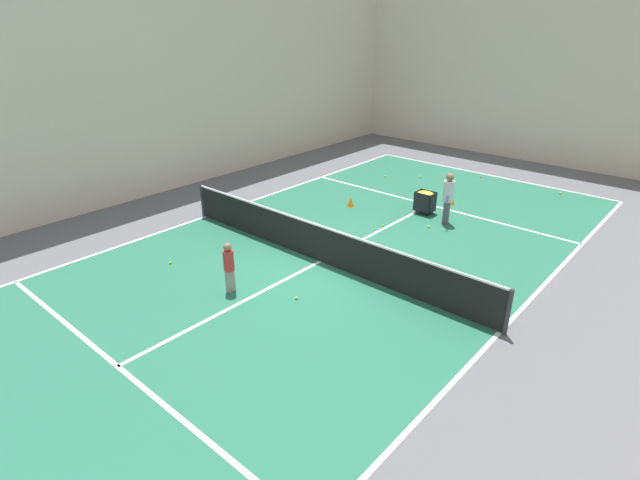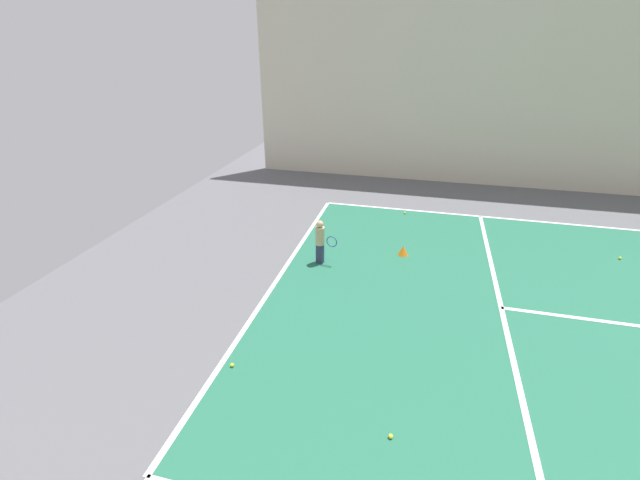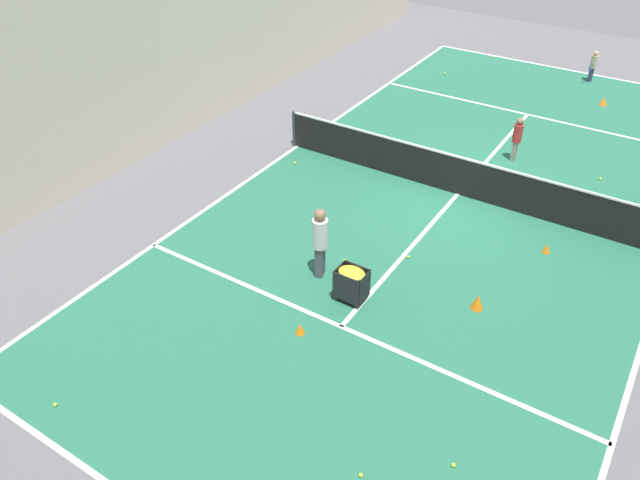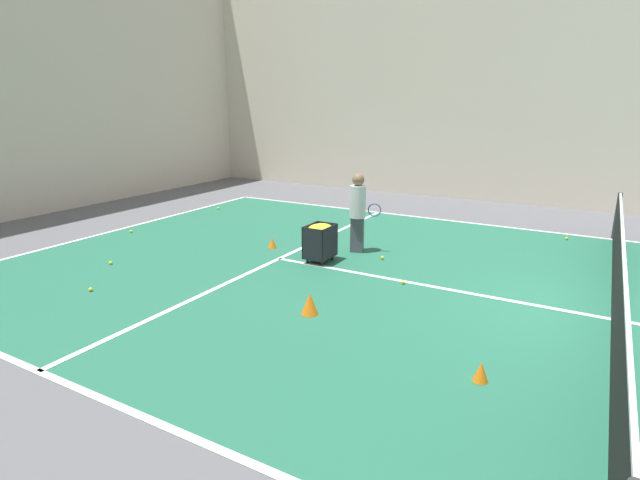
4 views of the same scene
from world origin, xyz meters
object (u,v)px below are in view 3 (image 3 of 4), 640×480
object	(u,v)px
child_midcourt	(517,136)
training_cone_0	(604,101)
training_cone_1	(300,328)
tennis_net	(460,176)
player_near_baseline	(593,64)
coach_at_net	(320,238)
ball_cart	(352,279)

from	to	relation	value
child_midcourt	training_cone_0	bearing A→B (deg)	161.82
child_midcourt	training_cone_1	xyz separation A→B (m)	(1.19, 9.20, -0.62)
training_cone_0	tennis_net	bearing A→B (deg)	76.79
training_cone_1	training_cone_0	bearing A→B (deg)	-99.65
child_midcourt	training_cone_1	world-z (taller)	child_midcourt
player_near_baseline	coach_at_net	distance (m)	15.04
training_cone_1	ball_cart	bearing A→B (deg)	-103.22
training_cone_0	player_near_baseline	bearing A→B (deg)	-64.97
coach_at_net	training_cone_0	xyz separation A→B (m)	(-3.15, -12.91, -0.84)
ball_cart	tennis_net	bearing A→B (deg)	-92.87
child_midcourt	ball_cart	distance (m)	7.84
ball_cart	training_cone_0	xyz separation A→B (m)	(-2.16, -13.27, -0.41)
child_midcourt	player_near_baseline	bearing A→B (deg)	172.22
tennis_net	coach_at_net	xyz separation A→B (m)	(1.25, 4.79, 0.40)
tennis_net	ball_cart	world-z (taller)	tennis_net
ball_cart	training_cone_0	world-z (taller)	ball_cart
tennis_net	training_cone_0	world-z (taller)	tennis_net
ball_cart	player_near_baseline	bearing A→B (deg)	-94.70
training_cone_0	child_midcourt	bearing A→B (deg)	76.55
ball_cart	training_cone_1	bearing A→B (deg)	76.78
player_near_baseline	ball_cart	xyz separation A→B (m)	(1.25, 15.22, -0.10)
player_near_baseline	coach_at_net	bearing A→B (deg)	4.25
coach_at_net	child_midcourt	distance (m)	7.67
player_near_baseline	training_cone_0	xyz separation A→B (m)	(-0.91, 1.95, -0.51)
child_midcourt	training_cone_1	size ratio (longest dim) A/B	5.49
player_near_baseline	child_midcourt	distance (m)	7.44
player_near_baseline	training_cone_0	world-z (taller)	player_near_baseline
tennis_net	coach_at_net	distance (m)	4.97
coach_at_net	ball_cart	distance (m)	1.13
coach_at_net	training_cone_1	bearing A→B (deg)	-174.35
player_near_baseline	ball_cart	distance (m)	15.27
tennis_net	coach_at_net	size ratio (longest dim) A/B	6.23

